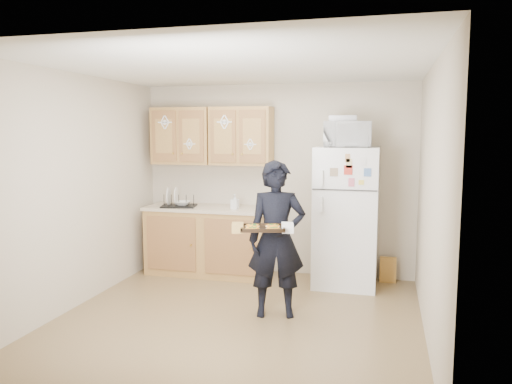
# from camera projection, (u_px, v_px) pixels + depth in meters

# --- Properties ---
(floor) EXTENTS (3.60, 3.60, 0.00)m
(floor) POSITION_uv_depth(u_px,v_px,m) (238.00, 319.00, 5.04)
(floor) COLOR brown
(floor) RESTS_ON ground
(ceiling) EXTENTS (3.60, 3.60, 0.00)m
(ceiling) POSITION_uv_depth(u_px,v_px,m) (237.00, 66.00, 4.74)
(ceiling) COLOR silver
(ceiling) RESTS_ON wall_back
(wall_back) EXTENTS (3.60, 0.04, 2.50)m
(wall_back) POSITION_uv_depth(u_px,v_px,m) (277.00, 180.00, 6.62)
(wall_back) COLOR #BBAD98
(wall_back) RESTS_ON floor
(wall_front) EXTENTS (3.60, 0.04, 2.50)m
(wall_front) POSITION_uv_depth(u_px,v_px,m) (156.00, 232.00, 3.16)
(wall_front) COLOR #BBAD98
(wall_front) RESTS_ON floor
(wall_left) EXTENTS (0.04, 3.60, 2.50)m
(wall_left) POSITION_uv_depth(u_px,v_px,m) (77.00, 191.00, 5.34)
(wall_left) COLOR #BBAD98
(wall_left) RESTS_ON floor
(wall_right) EXTENTS (0.04, 3.60, 2.50)m
(wall_right) POSITION_uv_depth(u_px,v_px,m) (431.00, 203.00, 4.44)
(wall_right) COLOR #BBAD98
(wall_right) RESTS_ON floor
(refrigerator) EXTENTS (0.75, 0.70, 1.70)m
(refrigerator) POSITION_uv_depth(u_px,v_px,m) (346.00, 217.00, 6.07)
(refrigerator) COLOR white
(refrigerator) RESTS_ON floor
(base_cabinet) EXTENTS (1.60, 0.60, 0.86)m
(base_cabinet) POSITION_uv_depth(u_px,v_px,m) (209.00, 242.00, 6.62)
(base_cabinet) COLOR olive
(base_cabinet) RESTS_ON floor
(countertop) EXTENTS (1.64, 0.64, 0.04)m
(countertop) POSITION_uv_depth(u_px,v_px,m) (208.00, 208.00, 6.57)
(countertop) COLOR beige
(countertop) RESTS_ON base_cabinet
(upper_cab_left) EXTENTS (0.80, 0.33, 0.75)m
(upper_cab_left) POSITION_uv_depth(u_px,v_px,m) (183.00, 136.00, 6.69)
(upper_cab_left) COLOR olive
(upper_cab_left) RESTS_ON wall_back
(upper_cab_right) EXTENTS (0.80, 0.33, 0.75)m
(upper_cab_right) POSITION_uv_depth(u_px,v_px,m) (241.00, 136.00, 6.48)
(upper_cab_right) COLOR olive
(upper_cab_right) RESTS_ON wall_back
(cereal_box) EXTENTS (0.20, 0.07, 0.32)m
(cereal_box) POSITION_uv_depth(u_px,v_px,m) (388.00, 270.00, 6.26)
(cereal_box) COLOR gold
(cereal_box) RESTS_ON floor
(person) EXTENTS (0.66, 0.52, 1.60)m
(person) POSITION_uv_depth(u_px,v_px,m) (277.00, 239.00, 5.06)
(person) COLOR black
(person) RESTS_ON floor
(baking_tray) EXTENTS (0.48, 0.40, 0.04)m
(baking_tray) POSITION_uv_depth(u_px,v_px,m) (263.00, 229.00, 4.78)
(baking_tray) COLOR black
(baking_tray) RESTS_ON person
(pizza_front_left) EXTENTS (0.14, 0.14, 0.02)m
(pizza_front_left) POSITION_uv_depth(u_px,v_px,m) (252.00, 228.00, 4.71)
(pizza_front_left) COLOR #FFAE20
(pizza_front_left) RESTS_ON baking_tray
(pizza_front_right) EXTENTS (0.14, 0.14, 0.02)m
(pizza_front_right) POSITION_uv_depth(u_px,v_px,m) (273.00, 228.00, 4.71)
(pizza_front_right) COLOR #FFAE20
(pizza_front_right) RESTS_ON baking_tray
(pizza_back_left) EXTENTS (0.14, 0.14, 0.02)m
(pizza_back_left) POSITION_uv_depth(u_px,v_px,m) (253.00, 226.00, 4.85)
(pizza_back_left) COLOR #FFAE20
(pizza_back_left) RESTS_ON baking_tray
(pizza_back_right) EXTENTS (0.14, 0.14, 0.02)m
(pizza_back_right) POSITION_uv_depth(u_px,v_px,m) (273.00, 226.00, 4.85)
(pizza_back_right) COLOR #FFAE20
(pizza_back_right) RESTS_ON baking_tray
(microwave) EXTENTS (0.58, 0.42, 0.30)m
(microwave) POSITION_uv_depth(u_px,v_px,m) (347.00, 134.00, 5.91)
(microwave) COLOR white
(microwave) RESTS_ON refrigerator
(foil_pan) EXTENTS (0.33, 0.24, 0.07)m
(foil_pan) POSITION_uv_depth(u_px,v_px,m) (343.00, 119.00, 5.93)
(foil_pan) COLOR #ADADB4
(foil_pan) RESTS_ON microwave
(dish_rack) EXTENTS (0.50, 0.41, 0.18)m
(dish_rack) POSITION_uv_depth(u_px,v_px,m) (179.00, 200.00, 6.57)
(dish_rack) COLOR black
(dish_rack) RESTS_ON countertop
(bowl) EXTENTS (0.24, 0.24, 0.05)m
(bowl) POSITION_uv_depth(u_px,v_px,m) (183.00, 203.00, 6.56)
(bowl) COLOR silver
(bowl) RESTS_ON dish_rack
(soap_bottle) EXTENTS (0.09, 0.10, 0.19)m
(soap_bottle) POSITION_uv_depth(u_px,v_px,m) (235.00, 202.00, 6.36)
(soap_bottle) COLOR white
(soap_bottle) RESTS_ON countertop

